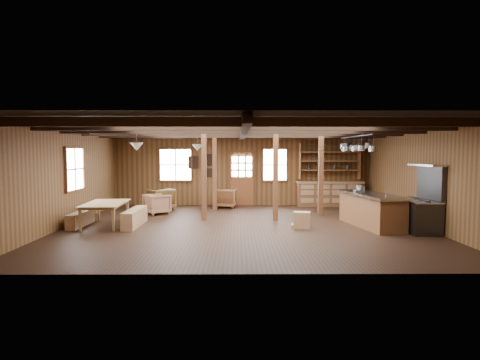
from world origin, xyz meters
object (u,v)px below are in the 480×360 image
object	(u,v)px
commercial_range	(420,209)
armchair_c	(157,204)
dining_table	(107,214)
armchair_a	(161,199)
kitchen_island	(371,210)
armchair_b	(226,198)

from	to	relation	value
commercial_range	armchair_c	size ratio (longest dim) A/B	2.39
dining_table	armchair_c	size ratio (longest dim) A/B	2.52
commercial_range	armchair_c	bearing A→B (deg)	158.11
dining_table	commercial_range	bearing A→B (deg)	-99.00
armchair_a	armchair_c	bearing A→B (deg)	58.09
kitchen_island	dining_table	bearing A→B (deg)	168.93
kitchen_island	armchair_a	bearing A→B (deg)	142.70
commercial_range	armchair_b	distance (m)	7.00
armchair_b	commercial_range	bearing A→B (deg)	145.65
dining_table	armchair_c	distance (m)	2.38
armchair_b	armchair_c	world-z (taller)	armchair_b
armchair_a	armchair_b	world-z (taller)	armchair_a
kitchen_island	armchair_b	world-z (taller)	kitchen_island
dining_table	armchair_c	bearing A→B (deg)	-28.00
armchair_a	kitchen_island	bearing A→B (deg)	117.46
commercial_range	armchair_a	distance (m)	8.66
dining_table	armchair_b	size ratio (longest dim) A/B	2.40
kitchen_island	armchair_c	xyz separation A→B (m)	(-6.50, 2.31, -0.14)
armchair_b	armchair_c	distance (m)	2.77
kitchen_island	commercial_range	size ratio (longest dim) A/B	1.46
armchair_a	dining_table	bearing A→B (deg)	38.69
dining_table	armchair_b	distance (m)	4.97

